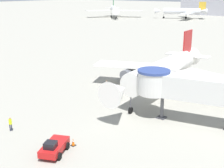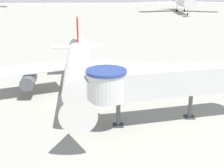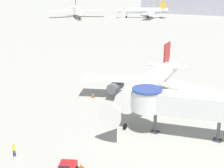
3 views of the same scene
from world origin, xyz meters
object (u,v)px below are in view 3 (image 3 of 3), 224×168
at_px(traffic_cone_apron_front, 81,165).
at_px(background_jet_gold_tail, 145,11).
at_px(background_jet_green_tail, 77,10).
at_px(traffic_cone_port_wing, 93,95).
at_px(traffic_cone_starboard_wing, 212,115).
at_px(jet_bridge, 189,105).
at_px(main_airplane, 149,84).
at_px(ground_crew_marshaller, 14,149).

distance_m(traffic_cone_apron_front, background_jet_gold_tail, 161.93).
xyz_separation_m(traffic_cone_apron_front, background_jet_green_tail, (-93.28, 133.97, 4.32)).
relative_size(traffic_cone_port_wing, background_jet_green_tail, 0.03).
relative_size(traffic_cone_port_wing, background_jet_gold_tail, 0.03).
bearing_deg(traffic_cone_apron_front, traffic_cone_starboard_wing, 65.26).
height_order(jet_bridge, background_jet_green_tail, background_jet_green_tail).
bearing_deg(jet_bridge, background_jet_green_tail, 118.57).
xyz_separation_m(traffic_cone_port_wing, background_jet_green_tail, (-82.44, 114.15, 4.32)).
bearing_deg(traffic_cone_apron_front, main_airplane, 91.64).
xyz_separation_m(jet_bridge, traffic_cone_starboard_wing, (1.61, 8.09, -4.14)).
bearing_deg(background_jet_green_tail, background_jet_gold_tail, -13.64).
xyz_separation_m(main_airplane, background_jet_green_tail, (-92.68, 112.94, 0.87)).
height_order(traffic_cone_starboard_wing, ground_crew_marshaller, ground_crew_marshaller).
relative_size(main_airplane, jet_bridge, 1.54).
bearing_deg(background_jet_green_tail, main_airplane, -90.03).
distance_m(main_airplane, jet_bridge, 11.83).
relative_size(main_airplane, traffic_cone_starboard_wing, 33.25).
bearing_deg(traffic_cone_starboard_wing, jet_bridge, -101.25).
bearing_deg(background_jet_gold_tail, traffic_cone_starboard_wing, 0.99).
relative_size(traffic_cone_starboard_wing, background_jet_green_tail, 0.03).
distance_m(traffic_cone_apron_front, traffic_cone_starboard_wing, 23.34).
bearing_deg(traffic_cone_apron_front, background_jet_green_tail, 124.85).
relative_size(jet_bridge, traffic_cone_port_wing, 22.00).
relative_size(main_airplane, traffic_cone_port_wing, 33.90).
height_order(traffic_cone_port_wing, background_jet_green_tail, background_jet_green_tail).
bearing_deg(background_jet_gold_tail, jet_bridge, -0.92).
bearing_deg(traffic_cone_apron_front, ground_crew_marshaller, -168.23).
relative_size(traffic_cone_starboard_wing, ground_crew_marshaller, 0.48).
relative_size(ground_crew_marshaller, background_jet_green_tail, 0.06).
height_order(traffic_cone_port_wing, traffic_cone_apron_front, same).
xyz_separation_m(jet_bridge, background_jet_gold_tail, (-64.89, 138.51, -0.31)).
distance_m(traffic_cone_port_wing, ground_crew_marshaller, 21.71).
bearing_deg(main_airplane, jet_bridge, -45.11).
bearing_deg(traffic_cone_port_wing, traffic_cone_apron_front, -61.33).
xyz_separation_m(traffic_cone_apron_front, ground_crew_marshaller, (-8.30, -1.73, 0.61)).
distance_m(background_jet_gold_tail, background_jet_green_tail, 40.59).
distance_m(traffic_cone_port_wing, background_jet_green_tail, 140.88).
bearing_deg(background_jet_gold_tail, traffic_cone_port_wing, -6.82).
bearing_deg(traffic_cone_starboard_wing, traffic_cone_apron_front, -114.74).
distance_m(jet_bridge, traffic_cone_port_wing, 20.57).
relative_size(jet_bridge, ground_crew_marshaller, 10.34).
distance_m(traffic_cone_starboard_wing, ground_crew_marshaller, 29.20).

